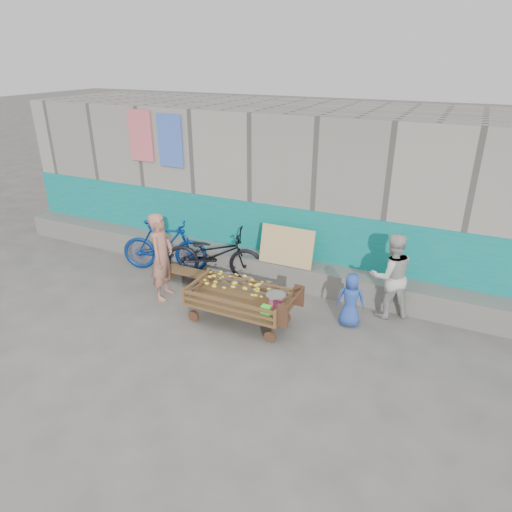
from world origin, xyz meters
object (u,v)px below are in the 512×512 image
at_px(bicycle_dark, 214,254).
at_px(bicycle_blue, 165,246).
at_px(child, 351,300).
at_px(bench, 186,273).
at_px(vendor_man, 162,257).
at_px(woman, 391,276).
at_px(banana_cart, 237,293).

distance_m(bicycle_dark, bicycle_blue, 1.04).
height_order(child, bicycle_blue, bicycle_blue).
bearing_deg(bench, bicycle_blue, 157.17).
bearing_deg(bicycle_blue, vendor_man, -163.62).
bearing_deg(child, bench, -15.58).
distance_m(vendor_man, bicycle_blue, 1.13).
bearing_deg(vendor_man, bicycle_dark, -32.93).
relative_size(bench, bicycle_blue, 0.57).
height_order(vendor_man, bicycle_blue, vendor_man).
bearing_deg(vendor_man, bicycle_blue, 22.89).
bearing_deg(bicycle_dark, vendor_man, 140.66).
relative_size(vendor_man, bicycle_dark, 0.84).
bearing_deg(woman, bench, -24.66).
bearing_deg(bicycle_dark, banana_cart, -154.72).
bearing_deg(banana_cart, child, 22.49).
distance_m(banana_cart, child, 1.77).
distance_m(banana_cart, vendor_man, 1.57).
relative_size(banana_cart, bicycle_dark, 0.96).
bearing_deg(bench, vendor_man, -93.48).
xyz_separation_m(banana_cart, vendor_man, (-1.54, 0.17, 0.26)).
height_order(vendor_man, woman, vendor_man).
distance_m(child, bicycle_blue, 3.81).
bearing_deg(child, banana_cart, 9.19).
xyz_separation_m(bench, vendor_man, (-0.04, -0.63, 0.59)).
bearing_deg(bicycle_blue, bench, -130.69).
relative_size(woman, bicycle_dark, 0.77).
distance_m(banana_cart, woman, 2.45).
distance_m(bench, child, 3.15).
xyz_separation_m(woman, child, (-0.48, -0.55, -0.27)).
relative_size(child, bicycle_blue, 0.52).
relative_size(banana_cart, woman, 1.23).
relative_size(bench, bicycle_dark, 0.53).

